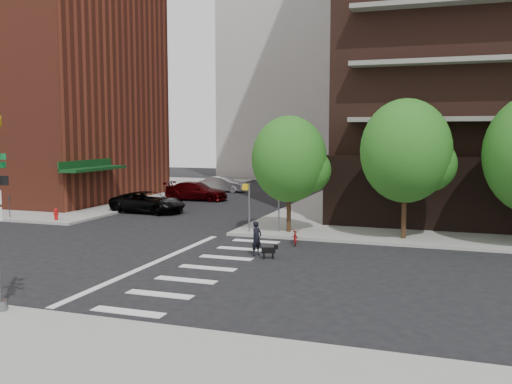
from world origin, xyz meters
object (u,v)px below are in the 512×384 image
at_px(fire_hydrant, 56,213).
at_px(scooter, 295,236).
at_px(parked_car_black, 148,202).
at_px(dog_walker, 257,239).
at_px(parked_car_maroon, 196,191).
at_px(parked_car_silver, 223,184).

bearing_deg(fire_hydrant, scooter, -6.75).
relative_size(parked_car_black, scooter, 3.29).
distance_m(parked_car_black, dog_walker, 15.49).
bearing_deg(scooter, dog_walker, -123.90).
xyz_separation_m(scooter, dog_walker, (-0.95, -3.08, 0.35)).
distance_m(fire_hydrant, parked_car_maroon, 13.63).
relative_size(parked_car_maroon, parked_car_silver, 1.19).
xyz_separation_m(parked_car_silver, dog_walker, (11.87, -24.94, 0.06)).
xyz_separation_m(fire_hydrant, parked_car_black, (3.19, 5.54, 0.17)).
xyz_separation_m(parked_car_black, scooter, (12.36, -7.38, -0.31)).
height_order(parked_car_maroon, dog_walker, dog_walker).
xyz_separation_m(fire_hydrant, dog_walker, (14.61, -4.92, 0.22)).
bearing_deg(dog_walker, fire_hydrant, 94.35).
distance_m(parked_car_black, scooter, 14.40).
xyz_separation_m(parked_car_maroon, parked_car_silver, (-0.48, 6.76, -0.03)).
bearing_deg(fire_hydrant, dog_walker, -18.63).
distance_m(fire_hydrant, scooter, 15.67).
distance_m(parked_car_maroon, parked_car_silver, 6.78).
xyz_separation_m(fire_hydrant, scooter, (15.56, -1.84, -0.14)).
bearing_deg(parked_car_silver, scooter, -150.71).
distance_m(fire_hydrant, parked_car_black, 6.40).
relative_size(parked_car_silver, dog_walker, 2.82).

